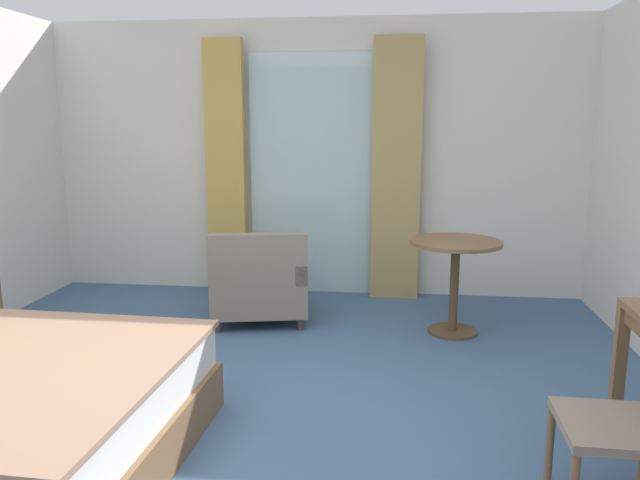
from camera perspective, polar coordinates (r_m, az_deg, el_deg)
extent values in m
cube|color=#426084|center=(3.38, -7.41, -19.24)|extent=(5.71, 6.54, 0.10)
cube|color=silver|center=(5.89, -0.52, 7.62)|extent=(5.31, 0.12, 2.59)
cube|color=silver|center=(5.82, -0.84, 6.05)|extent=(1.17, 0.02, 2.28)
cube|color=tan|center=(5.88, -8.81, 6.57)|extent=(0.36, 0.10, 2.40)
cube|color=tan|center=(5.67, 7.16, 6.45)|extent=(0.45, 0.10, 2.40)
cube|color=#99755B|center=(3.21, -26.28, -10.93)|extent=(1.45, 1.66, 0.03)
cube|color=brown|center=(3.61, 26.19, -11.05)|extent=(0.06, 0.06, 0.72)
cube|color=gray|center=(2.88, 25.99, -15.49)|extent=(0.45, 0.44, 0.04)
cylinder|color=brown|center=(3.09, 20.75, -17.69)|extent=(0.04, 0.04, 0.40)
cube|color=gray|center=(5.17, -5.70, -4.81)|extent=(0.91, 0.89, 0.28)
cube|color=gray|center=(4.78, -5.83, -1.86)|extent=(0.78, 0.27, 0.41)
cube|color=gray|center=(5.12, -1.98, -2.38)|extent=(0.25, 0.76, 0.16)
cube|color=gray|center=(5.13, -9.52, -2.50)|extent=(0.25, 0.76, 0.16)
cylinder|color=#4C3D2D|center=(5.53, -2.22, -5.74)|extent=(0.04, 0.04, 0.10)
cylinder|color=#4C3D2D|center=(5.54, -9.02, -5.84)|extent=(0.04, 0.04, 0.10)
cylinder|color=#4C3D2D|center=(4.93, -1.87, -7.86)|extent=(0.04, 0.04, 0.10)
cylinder|color=#4C3D2D|center=(4.94, -9.53, -7.97)|extent=(0.04, 0.04, 0.10)
cylinder|color=brown|center=(4.80, 12.66, -0.22)|extent=(0.70, 0.70, 0.03)
cylinder|color=brown|center=(4.89, 12.47, -4.51)|extent=(0.07, 0.07, 0.72)
cylinder|color=brown|center=(4.99, 12.30, -8.34)|extent=(0.39, 0.39, 0.02)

